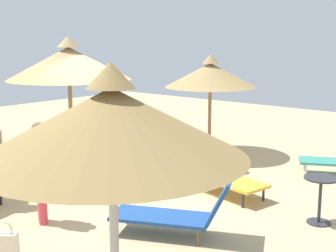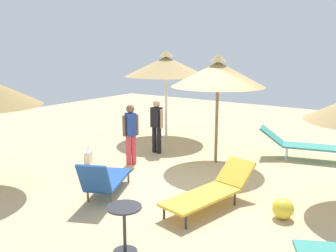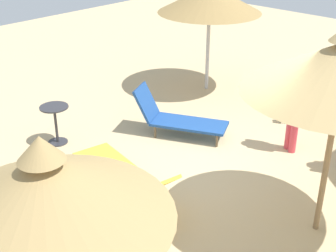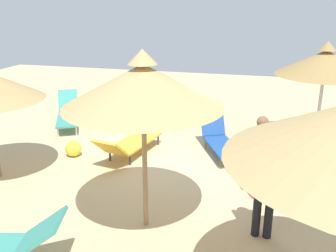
{
  "view_description": "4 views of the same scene",
  "coord_description": "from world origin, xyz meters",
  "px_view_note": "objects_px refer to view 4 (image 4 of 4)",
  "views": [
    {
      "loc": [
        -5.79,
        -5.67,
        2.8
      ],
      "look_at": [
        0.08,
        -0.8,
        1.36
      ],
      "focal_mm": 49.29,
      "sensor_mm": 36.0,
      "label": 1
    },
    {
      "loc": [
        4.26,
        -6.87,
        2.98
      ],
      "look_at": [
        -0.03,
        -0.76,
        1.4
      ],
      "focal_mm": 39.38,
      "sensor_mm": 36.0,
      "label": 2
    },
    {
      "loc": [
        5.11,
        3.63,
        4.14
      ],
      "look_at": [
        0.32,
        -0.86,
        0.92
      ],
      "focal_mm": 50.23,
      "sensor_mm": 36.0,
      "label": 3
    },
    {
      "loc": [
        -1.8,
        6.55,
        3.5
      ],
      "look_at": [
        0.01,
        -0.29,
        1.1
      ],
      "focal_mm": 39.51,
      "sensor_mm": 36.0,
      "label": 4
    }
  ],
  "objects_px": {
    "handbag": "(310,180)",
    "beach_ball": "(73,149)",
    "lounge_chair_back": "(220,139)",
    "parasol_umbrella_near_right": "(325,63)",
    "lounge_chair_near_left": "(129,143)",
    "person_standing_near_right": "(260,153)",
    "person_standing_far_left": "(265,186)",
    "parasol_umbrella_far_right": "(143,85)",
    "lounge_chair_edge": "(68,113)",
    "side_table_round": "(164,112)"
  },
  "relations": [
    {
      "from": "person_standing_far_left",
      "to": "beach_ball",
      "type": "distance_m",
      "value": 4.91
    },
    {
      "from": "beach_ball",
      "to": "parasol_umbrella_far_right",
      "type": "bearing_deg",
      "value": 138.34
    },
    {
      "from": "handbag",
      "to": "beach_ball",
      "type": "distance_m",
      "value": 5.27
    },
    {
      "from": "handbag",
      "to": "parasol_umbrella_far_right",
      "type": "bearing_deg",
      "value": 36.16
    },
    {
      "from": "lounge_chair_back",
      "to": "person_standing_far_left",
      "type": "distance_m",
      "value": 3.4
    },
    {
      "from": "lounge_chair_near_left",
      "to": "person_standing_far_left",
      "type": "height_order",
      "value": "person_standing_far_left"
    },
    {
      "from": "person_standing_near_right",
      "to": "handbag",
      "type": "relative_size",
      "value": 3.22
    },
    {
      "from": "lounge_chair_back",
      "to": "lounge_chair_near_left",
      "type": "distance_m",
      "value": 2.17
    },
    {
      "from": "parasol_umbrella_far_right",
      "to": "lounge_chair_back",
      "type": "xyz_separation_m",
      "value": [
        -0.78,
        -3.34,
        -1.98
      ]
    },
    {
      "from": "lounge_chair_edge",
      "to": "person_standing_far_left",
      "type": "relative_size",
      "value": 1.36
    },
    {
      "from": "parasol_umbrella_near_right",
      "to": "lounge_chair_edge",
      "type": "distance_m",
      "value": 7.11
    },
    {
      "from": "lounge_chair_near_left",
      "to": "person_standing_near_right",
      "type": "height_order",
      "value": "person_standing_near_right"
    },
    {
      "from": "person_standing_far_left",
      "to": "beach_ball",
      "type": "xyz_separation_m",
      "value": [
        4.38,
        -2.1,
        -0.68
      ]
    },
    {
      "from": "lounge_chair_back",
      "to": "parasol_umbrella_near_right",
      "type": "bearing_deg",
      "value": -154.49
    },
    {
      "from": "person_standing_far_left",
      "to": "person_standing_near_right",
      "type": "xyz_separation_m",
      "value": [
        0.11,
        -1.26,
        0.01
      ]
    },
    {
      "from": "parasol_umbrella_far_right",
      "to": "beach_ball",
      "type": "bearing_deg",
      "value": -41.66
    },
    {
      "from": "lounge_chair_back",
      "to": "beach_ball",
      "type": "distance_m",
      "value": 3.49
    },
    {
      "from": "parasol_umbrella_near_right",
      "to": "person_standing_near_right",
      "type": "xyz_separation_m",
      "value": [
        1.34,
        3.02,
        -1.23
      ]
    },
    {
      "from": "parasol_umbrella_near_right",
      "to": "side_table_round",
      "type": "distance_m",
      "value": 4.37
    },
    {
      "from": "person_standing_far_left",
      "to": "person_standing_near_right",
      "type": "distance_m",
      "value": 1.27
    },
    {
      "from": "beach_ball",
      "to": "handbag",
      "type": "bearing_deg",
      "value": 177.13
    },
    {
      "from": "parasol_umbrella_far_right",
      "to": "lounge_chair_edge",
      "type": "relative_size",
      "value": 1.36
    },
    {
      "from": "beach_ball",
      "to": "person_standing_far_left",
      "type": "bearing_deg",
      "value": 154.35
    },
    {
      "from": "parasol_umbrella_near_right",
      "to": "person_standing_near_right",
      "type": "height_order",
      "value": "parasol_umbrella_near_right"
    },
    {
      "from": "person_standing_far_left",
      "to": "handbag",
      "type": "distance_m",
      "value": 2.16
    },
    {
      "from": "lounge_chair_near_left",
      "to": "lounge_chair_edge",
      "type": "relative_size",
      "value": 1.06
    },
    {
      "from": "beach_ball",
      "to": "lounge_chair_edge",
      "type": "bearing_deg",
      "value": -58.1
    },
    {
      "from": "handbag",
      "to": "side_table_round",
      "type": "bearing_deg",
      "value": -36.27
    },
    {
      "from": "side_table_round",
      "to": "beach_ball",
      "type": "bearing_deg",
      "value": 57.59
    },
    {
      "from": "lounge_chair_back",
      "to": "handbag",
      "type": "bearing_deg",
      "value": 145.36
    },
    {
      "from": "person_standing_far_left",
      "to": "person_standing_near_right",
      "type": "relative_size",
      "value": 0.98
    },
    {
      "from": "lounge_chair_back",
      "to": "side_table_round",
      "type": "distance_m",
      "value": 2.23
    },
    {
      "from": "person_standing_near_right",
      "to": "side_table_round",
      "type": "distance_m",
      "value": 4.29
    },
    {
      "from": "person_standing_near_right",
      "to": "beach_ball",
      "type": "distance_m",
      "value": 4.41
    },
    {
      "from": "parasol_umbrella_near_right",
      "to": "person_standing_near_right",
      "type": "distance_m",
      "value": 3.52
    },
    {
      "from": "parasol_umbrella_far_right",
      "to": "lounge_chair_back",
      "type": "distance_m",
      "value": 3.96
    },
    {
      "from": "person_standing_near_right",
      "to": "handbag",
      "type": "bearing_deg",
      "value": -149.88
    },
    {
      "from": "person_standing_far_left",
      "to": "handbag",
      "type": "bearing_deg",
      "value": -115.7
    },
    {
      "from": "lounge_chair_near_left",
      "to": "person_standing_near_right",
      "type": "distance_m",
      "value": 3.24
    },
    {
      "from": "parasol_umbrella_far_right",
      "to": "person_standing_near_right",
      "type": "bearing_deg",
      "value": -140.74
    },
    {
      "from": "parasol_umbrella_near_right",
      "to": "side_table_round",
      "type": "relative_size",
      "value": 3.57
    },
    {
      "from": "side_table_round",
      "to": "beach_ball",
      "type": "relative_size",
      "value": 1.93
    },
    {
      "from": "lounge_chair_near_left",
      "to": "handbag",
      "type": "xyz_separation_m",
      "value": [
        -3.98,
        0.57,
        -0.17
      ]
    },
    {
      "from": "parasol_umbrella_far_right",
      "to": "lounge_chair_near_left",
      "type": "bearing_deg",
      "value": -63.96
    },
    {
      "from": "parasol_umbrella_near_right",
      "to": "lounge_chair_near_left",
      "type": "relative_size",
      "value": 1.17
    },
    {
      "from": "parasol_umbrella_far_right",
      "to": "person_standing_near_right",
      "type": "height_order",
      "value": "parasol_umbrella_far_right"
    },
    {
      "from": "lounge_chair_back",
      "to": "handbag",
      "type": "height_order",
      "value": "lounge_chair_back"
    },
    {
      "from": "side_table_round",
      "to": "handbag",
      "type": "bearing_deg",
      "value": 143.73
    },
    {
      "from": "parasol_umbrella_near_right",
      "to": "person_standing_far_left",
      "type": "relative_size",
      "value": 1.69
    },
    {
      "from": "lounge_chair_near_left",
      "to": "side_table_round",
      "type": "bearing_deg",
      "value": -97.18
    }
  ]
}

